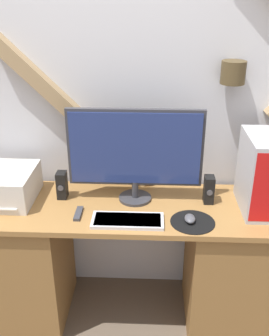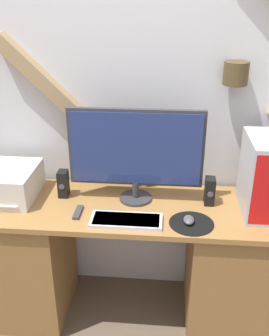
# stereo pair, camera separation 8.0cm
# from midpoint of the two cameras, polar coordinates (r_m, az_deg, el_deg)

# --- Properties ---
(wall_back) EXTENTS (6.40, 0.18, 2.70)m
(wall_back) POSITION_cam_midpoint_polar(r_m,az_deg,el_deg) (2.26, -1.62, 11.61)
(wall_back) COLOR silver
(wall_back) RESTS_ON ground_plane
(desk) EXTENTS (1.71, 0.56, 0.78)m
(desk) POSITION_cam_midpoint_polar(r_m,az_deg,el_deg) (2.39, -2.21, -13.25)
(desk) COLOR olive
(desk) RESTS_ON ground_plane
(monitor) EXTENTS (0.73, 0.18, 0.53)m
(monitor) POSITION_cam_midpoint_polar(r_m,az_deg,el_deg) (2.11, -1.00, 2.52)
(monitor) COLOR #333338
(monitor) RESTS_ON desk
(keyboard) EXTENTS (0.37, 0.15, 0.02)m
(keyboard) POSITION_cam_midpoint_polar(r_m,az_deg,el_deg) (2.03, -2.15, -7.63)
(keyboard) COLOR silver
(keyboard) RESTS_ON desk
(mousepad) EXTENTS (0.23, 0.23, 0.00)m
(mousepad) POSITION_cam_midpoint_polar(r_m,az_deg,el_deg) (2.04, 7.31, -7.79)
(mousepad) COLOR black
(mousepad) RESTS_ON desk
(mouse) EXTENTS (0.05, 0.08, 0.03)m
(mouse) POSITION_cam_midpoint_polar(r_m,az_deg,el_deg) (2.04, 6.92, -7.32)
(mouse) COLOR #4C4C51
(mouse) RESTS_ON mousepad
(computer_tower) EXTENTS (0.18, 0.35, 0.41)m
(computer_tower) POSITION_cam_midpoint_polar(r_m,az_deg,el_deg) (2.15, 16.79, -0.78)
(computer_tower) COLOR #B2B2B7
(computer_tower) RESTS_ON desk
(printer) EXTENTS (0.30, 0.36, 0.17)m
(printer) POSITION_cam_midpoint_polar(r_m,az_deg,el_deg) (2.32, -18.96, -2.43)
(printer) COLOR beige
(printer) RESTS_ON desk
(speaker_left) EXTENTS (0.05, 0.08, 0.16)m
(speaker_left) POSITION_cam_midpoint_polar(r_m,az_deg,el_deg) (2.26, -11.49, -2.45)
(speaker_left) COLOR black
(speaker_left) RESTS_ON desk
(speaker_right) EXTENTS (0.05, 0.08, 0.16)m
(speaker_right) POSITION_cam_midpoint_polar(r_m,az_deg,el_deg) (2.20, 9.72, -3.11)
(speaker_right) COLOR black
(speaker_right) RESTS_ON desk
(remote_control) EXTENTS (0.03, 0.13, 0.02)m
(remote_control) POSITION_cam_midpoint_polar(r_m,az_deg,el_deg) (2.11, -9.23, -6.56)
(remote_control) COLOR #38383D
(remote_control) RESTS_ON desk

